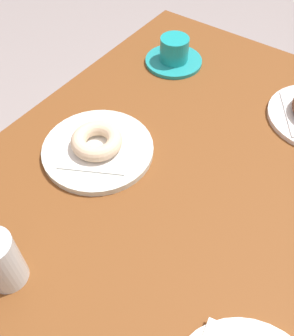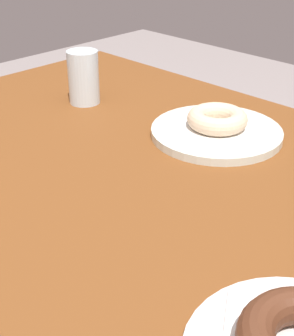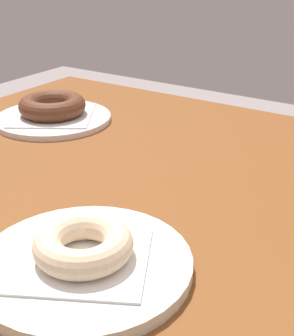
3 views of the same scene
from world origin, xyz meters
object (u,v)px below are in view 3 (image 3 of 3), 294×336
(donut_chocolate_ring, at_px, (52,105))
(plate_sugar_ring, at_px, (85,265))
(donut_sugar_ring, at_px, (83,244))
(plate_chocolate_ring, at_px, (53,118))

(donut_chocolate_ring, distance_m, plate_sugar_ring, 0.49)
(plate_sugar_ring, xyz_separation_m, donut_sugar_ring, (0.00, 0.00, 0.03))
(plate_chocolate_ring, distance_m, donut_sugar_ring, 0.49)
(plate_sugar_ring, relative_size, donut_sugar_ring, 2.19)
(plate_chocolate_ring, bearing_deg, plate_sugar_ring, -43.02)
(donut_chocolate_ring, relative_size, plate_sugar_ring, 0.56)
(plate_sugar_ring, bearing_deg, donut_chocolate_ring, 136.98)
(donut_chocolate_ring, height_order, plate_sugar_ring, donut_chocolate_ring)
(plate_chocolate_ring, height_order, donut_chocolate_ring, donut_chocolate_ring)
(plate_chocolate_ring, bearing_deg, donut_chocolate_ring, 0.00)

